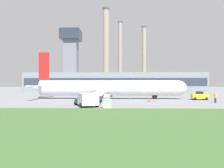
{
  "coord_description": "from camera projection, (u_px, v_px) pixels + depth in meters",
  "views": [
    {
      "loc": [
        1.48,
        -46.88,
        3.28
      ],
      "look_at": [
        0.0,
        0.73,
        3.27
      ],
      "focal_mm": 35.0,
      "sensor_mm": 36.0,
      "label": 1
    }
  ],
  "objects": [
    {
      "name": "baggage_truck",
      "position": [
        87.0,
        100.0,
        31.83
      ],
      "size": [
        4.33,
        6.21,
        1.96
      ],
      "color": "#2D4C93",
      "rests_on": "ground_plane"
    },
    {
      "name": "utility_cabinet",
      "position": [
        107.0,
        104.0,
        29.46
      ],
      "size": [
        1.26,
        0.58,
        1.25
      ],
      "color": "#B2B7B2",
      "rests_on": "ground_plane"
    },
    {
      "name": "airplane",
      "position": [
        107.0,
        88.0,
        47.66
      ],
      "size": [
        33.68,
        28.28,
        10.22
      ],
      "color": "white",
      "rests_on": "ground_plane"
    },
    {
      "name": "smokestack_right",
      "position": [
        120.0,
        56.0,
        117.54
      ],
      "size": [
        2.5,
        2.5,
        37.04
      ],
      "color": "gray",
      "rests_on": "ground_plane"
    },
    {
      "name": "ground_plane",
      "position": [
        112.0,
        99.0,
        46.9
      ],
      "size": [
        400.0,
        400.0,
        0.0
      ],
      "primitive_type": "plane",
      "color": "gray"
    },
    {
      "name": "pushback_tug",
      "position": [
        200.0,
        96.0,
        45.16
      ],
      "size": [
        3.37,
        2.81,
        1.72
      ],
      "color": "yellow",
      "rests_on": "ground_plane"
    },
    {
      "name": "traffic_cone_near_nose",
      "position": [
        154.0,
        100.0,
        40.82
      ],
      "size": [
        0.58,
        0.58,
        0.52
      ],
      "color": "black",
      "rests_on": "ground_plane"
    },
    {
      "name": "terminal_building",
      "position": [
        111.0,
        81.0,
        82.0
      ],
      "size": [
        64.02,
        15.02,
        23.74
      ],
      "color": "gray",
      "rests_on": "ground_plane"
    },
    {
      "name": "grass_strip",
      "position": [
        88.0,
        152.0,
        10.42
      ],
      "size": [
        240.0,
        37.0,
        0.06
      ],
      "color": "#426B33",
      "rests_on": "ground_plane"
    },
    {
      "name": "smokestack_far",
      "position": [
        144.0,
        58.0,
        113.4
      ],
      "size": [
        2.5,
        2.5,
        33.35
      ],
      "color": "gray",
      "rests_on": "ground_plane"
    },
    {
      "name": "traffic_cone_wingtip",
      "position": [
        149.0,
        100.0,
        40.73
      ],
      "size": [
        0.61,
        0.61,
        0.69
      ],
      "color": "black",
      "rests_on": "ground_plane"
    },
    {
      "name": "ground_crew_person",
      "position": [
        215.0,
        98.0,
        37.94
      ],
      "size": [
        0.49,
        0.49,
        1.78
      ],
      "color": "#23283D",
      "rests_on": "ground_plane"
    },
    {
      "name": "smokestack_left",
      "position": [
        106.0,
        49.0,
        115.35
      ],
      "size": [
        3.72,
        3.72,
        43.67
      ],
      "color": "gray",
      "rests_on": "ground_plane"
    }
  ]
}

